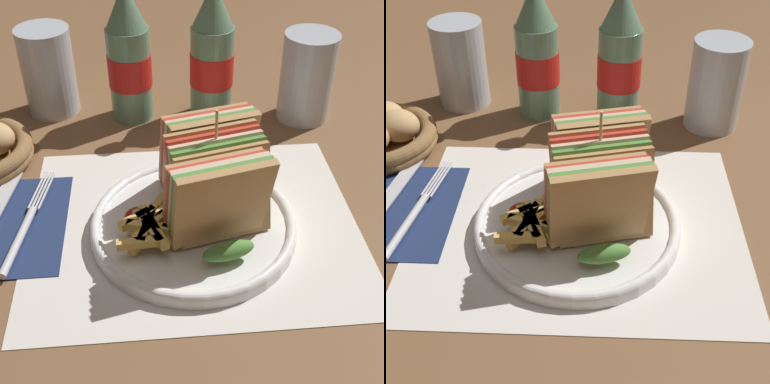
% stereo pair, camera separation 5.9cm
% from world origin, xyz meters
% --- Properties ---
extents(ground_plane, '(4.00, 4.00, 0.00)m').
position_xyz_m(ground_plane, '(0.00, 0.00, 0.00)').
color(ground_plane, brown).
extents(placemat, '(0.37, 0.30, 0.00)m').
position_xyz_m(placemat, '(0.02, 0.04, 0.00)').
color(placemat, silver).
rests_on(placemat, ground_plane).
extents(plate_main, '(0.23, 0.23, 0.02)m').
position_xyz_m(plate_main, '(0.02, 0.03, 0.01)').
color(plate_main, white).
rests_on(plate_main, ground_plane).
extents(club_sandwich, '(0.12, 0.19, 0.14)m').
position_xyz_m(club_sandwich, '(0.04, 0.03, 0.07)').
color(club_sandwich, tan).
rests_on(club_sandwich, plate_main).
extents(fries_pile, '(0.09, 0.10, 0.02)m').
position_xyz_m(fries_pile, '(-0.02, 0.01, 0.03)').
color(fries_pile, '#E0B756').
rests_on(fries_pile, plate_main).
extents(ketchup_blob, '(0.03, 0.03, 0.01)m').
position_xyz_m(ketchup_blob, '(-0.04, 0.03, 0.03)').
color(ketchup_blob, maroon).
rests_on(ketchup_blob, plate_main).
extents(napkin, '(0.13, 0.17, 0.00)m').
position_xyz_m(napkin, '(-0.19, 0.05, 0.00)').
color(napkin, navy).
rests_on(napkin, ground_plane).
extents(fork, '(0.04, 0.18, 0.01)m').
position_xyz_m(fork, '(-0.17, 0.04, 0.01)').
color(fork, silver).
rests_on(fork, napkin).
extents(coke_bottle_near, '(0.06, 0.06, 0.22)m').
position_xyz_m(coke_bottle_near, '(-0.05, 0.29, 0.09)').
color(coke_bottle_near, slate).
rests_on(coke_bottle_near, ground_plane).
extents(coke_bottle_far, '(0.06, 0.06, 0.22)m').
position_xyz_m(coke_bottle_far, '(0.07, 0.28, 0.09)').
color(coke_bottle_far, slate).
rests_on(coke_bottle_far, ground_plane).
extents(glass_near, '(0.08, 0.08, 0.13)m').
position_xyz_m(glass_near, '(0.21, 0.26, 0.06)').
color(glass_near, silver).
rests_on(glass_near, ground_plane).
extents(glass_far, '(0.08, 0.08, 0.13)m').
position_xyz_m(glass_far, '(-0.16, 0.32, 0.06)').
color(glass_far, silver).
rests_on(glass_far, ground_plane).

